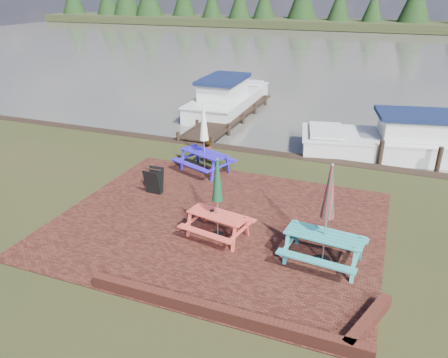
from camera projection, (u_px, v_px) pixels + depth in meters
ground at (204, 241)px, 11.55m from camera, size 120.00×120.00×0.00m
paving at (218, 223)px, 12.40m from camera, size 9.00×7.50×0.02m
brick_wall at (253, 315)px, 8.72m from camera, size 6.21×1.79×0.30m
water at (355, 54)px, 43.04m from camera, size 120.00×60.00×0.02m
far_treeline at (378, 6)px, 66.38m from camera, size 120.00×10.00×8.10m
picnic_table_teal at (325, 230)px, 10.29m from camera, size 2.01×1.82×2.57m
picnic_table_red at (218, 211)px, 11.43m from camera, size 1.84×1.70×2.24m
picnic_table_blue at (204, 149)px, 15.47m from camera, size 2.26×2.15×2.49m
chalkboard at (154, 181)px, 13.99m from camera, size 0.53×0.50×0.85m
jetty at (230, 115)px, 22.26m from camera, size 1.76×9.08×1.00m
boat_jetty at (228, 99)px, 23.99m from camera, size 2.75×7.53×2.17m
boat_near at (401, 143)px, 17.52m from camera, size 7.85×4.07×2.02m
person at (208, 139)px, 16.65m from camera, size 0.71×0.60×1.65m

